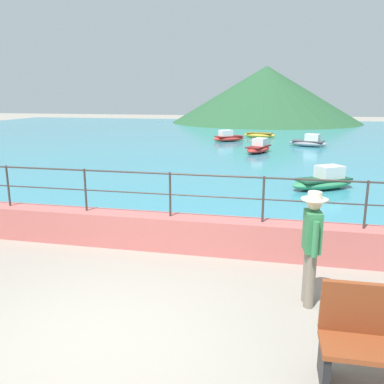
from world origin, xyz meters
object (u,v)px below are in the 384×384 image
at_px(boat_2, 324,181).
at_px(boat_4, 259,148).
at_px(boat_0, 228,137).
at_px(boat_1, 259,135).
at_px(boat_6, 309,142).
at_px(person_walking, 311,243).

bearing_deg(boat_2, boat_4, 107.27).
xyz_separation_m(boat_0, boat_1, (1.93, 2.90, -0.07)).
xyz_separation_m(boat_1, boat_6, (3.22, -4.68, 0.07)).
distance_m(person_walking, boat_1, 24.46).
relative_size(person_walking, boat_2, 0.73).
xyz_separation_m(person_walking, boat_1, (-2.06, 24.37, -0.72)).
bearing_deg(boat_1, boat_0, -123.55).
relative_size(boat_4, boat_6, 1.00).
distance_m(person_walking, boat_4, 16.41).
bearing_deg(boat_1, boat_2, -79.64).
distance_m(boat_0, boat_2, 14.43).
bearing_deg(boat_4, boat_6, 50.08).
height_order(boat_0, boat_6, same).
height_order(boat_4, boat_6, same).
bearing_deg(person_walking, boat_4, 95.82).
bearing_deg(boat_4, person_walking, -84.18).
relative_size(person_walking, boat_6, 0.71).
height_order(boat_0, boat_2, same).
xyz_separation_m(boat_2, boat_4, (-2.61, 8.41, 0.00)).
bearing_deg(boat_2, person_walking, -96.86).
height_order(person_walking, boat_0, person_walking).
bearing_deg(boat_6, boat_4, -129.92).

